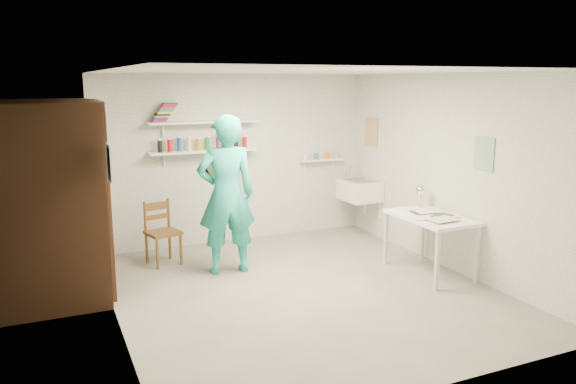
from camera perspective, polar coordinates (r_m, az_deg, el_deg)
name	(u,v)px	position (r m, az deg, el deg)	size (l,w,h in m)	color
floor	(303,291)	(6.38, 1.49, -10.02)	(4.00, 4.50, 0.02)	slate
ceiling	(304,70)	(5.95, 1.61, 12.25)	(4.00, 4.50, 0.02)	silver
wall_back	(235,159)	(8.12, -5.37, 3.38)	(4.00, 0.02, 2.40)	silver
wall_front	(439,238)	(4.18, 15.09, -4.49)	(4.00, 0.02, 2.40)	silver
wall_left	(109,201)	(5.50, -17.69, -0.88)	(0.02, 4.50, 2.40)	silver
wall_right	(451,173)	(7.14, 16.26, 1.89)	(0.02, 4.50, 2.40)	silver
doorway_recess	(101,200)	(6.57, -18.48, -0.80)	(0.02, 0.90, 2.00)	black
corridor_box	(30,201)	(6.54, -24.70, -0.87)	(1.40, 1.50, 2.10)	brown
door_lintel	(96,105)	(6.45, -18.88, 8.38)	(0.06, 1.05, 0.10)	brown
door_jamb_near	(108,209)	(6.09, -17.80, -1.69)	(0.06, 0.10, 2.00)	brown
door_jamb_far	(98,192)	(7.06, -18.73, -0.01)	(0.06, 0.10, 2.00)	brown
shelf_lower	(204,151)	(7.83, -8.55, 4.12)	(1.50, 0.22, 0.03)	white
shelf_upper	(203,122)	(7.79, -8.64, 7.04)	(1.50, 0.22, 0.03)	white
ledge_shelf	(321,160)	(8.58, 3.42, 3.29)	(0.70, 0.14, 0.03)	white
poster_left	(109,163)	(5.50, -17.74, 2.81)	(0.01, 0.28, 0.36)	#334C7F
poster_right_a	(371,132)	(8.53, 8.44, 6.05)	(0.01, 0.34, 0.42)	#995933
poster_right_b	(484,154)	(6.68, 19.29, 3.69)	(0.01, 0.30, 0.38)	#3F724C
belfast_sink	(359,190)	(8.44, 7.27, 0.19)	(0.48, 0.60, 0.30)	white
man	(226,195)	(6.75, -6.27, -0.30)	(0.70, 0.46, 1.92)	#24B4A6
wall_clock	(219,166)	(6.90, -7.06, 2.63)	(0.35, 0.35, 0.04)	beige
wooden_chair	(163,233)	(7.30, -12.58, -4.07)	(0.38, 0.37, 0.82)	brown
work_table	(429,245)	(7.01, 14.17, -5.22)	(0.65, 1.08, 0.72)	white
desk_lamp	(421,190)	(7.31, 13.40, 0.18)	(0.14, 0.14, 0.14)	white
spray_cans	(204,144)	(7.82, -8.58, 4.85)	(1.32, 0.06, 0.17)	black
book_stack	(164,113)	(7.66, -12.45, 7.89)	(0.34, 0.14, 0.25)	red
ledge_pots	(322,156)	(8.57, 3.43, 3.68)	(0.48, 0.07, 0.09)	silver
papers	(431,214)	(6.91, 14.31, -2.22)	(0.30, 0.22, 0.03)	silver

